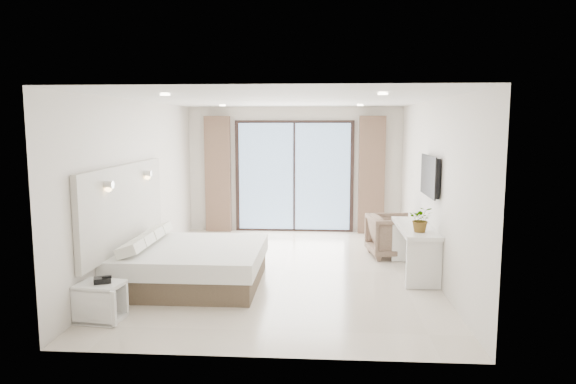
# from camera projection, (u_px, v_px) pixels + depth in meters

# --- Properties ---
(ground) EXTENTS (6.20, 6.20, 0.00)m
(ground) POSITION_uv_depth(u_px,v_px,m) (284.00, 270.00, 8.22)
(ground) COLOR beige
(ground) RESTS_ON ground
(room_shell) EXTENTS (4.62, 6.22, 2.72)m
(room_shell) POSITION_uv_depth(u_px,v_px,m) (275.00, 169.00, 8.68)
(room_shell) COLOR silver
(room_shell) RESTS_ON ground
(bed) EXTENTS (2.02, 1.92, 0.70)m
(bed) POSITION_uv_depth(u_px,v_px,m) (191.00, 264.00, 7.48)
(bed) COLOR brown
(bed) RESTS_ON ground
(nightstand) EXTENTS (0.55, 0.47, 0.46)m
(nightstand) POSITION_uv_depth(u_px,v_px,m) (100.00, 302.00, 6.09)
(nightstand) COLOR white
(nightstand) RESTS_ON ground
(phone) EXTENTS (0.24, 0.22, 0.07)m
(phone) POSITION_uv_depth(u_px,v_px,m) (102.00, 280.00, 6.07)
(phone) COLOR black
(phone) RESTS_ON nightstand
(console_desk) EXTENTS (0.51, 1.63, 0.77)m
(console_desk) POSITION_uv_depth(u_px,v_px,m) (415.00, 239.00, 7.93)
(console_desk) COLOR white
(console_desk) RESTS_ON ground
(plant) EXTENTS (0.40, 0.43, 0.30)m
(plant) POSITION_uv_depth(u_px,v_px,m) (421.00, 222.00, 7.44)
(plant) COLOR #33662D
(plant) RESTS_ON console_desk
(armchair) EXTENTS (0.85, 0.89, 0.82)m
(armchair) POSITION_uv_depth(u_px,v_px,m) (392.00, 234.00, 9.05)
(armchair) COLOR #876858
(armchair) RESTS_ON ground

